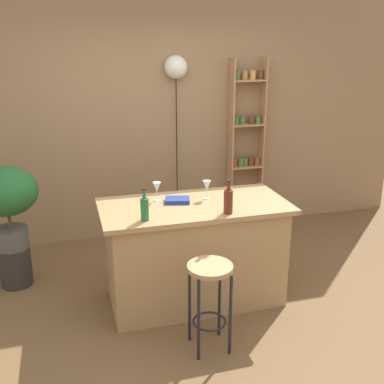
{
  "coord_description": "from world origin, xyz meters",
  "views": [
    {
      "loc": [
        -1.03,
        -3.28,
        2.25
      ],
      "look_at": [
        0.05,
        0.55,
        0.94
      ],
      "focal_mm": 43.26,
      "sensor_mm": 36.0,
      "label": 1
    }
  ],
  "objects_px": {
    "spice_shelf": "(246,144)",
    "cookbook": "(177,200)",
    "wine_glass_left": "(207,186)",
    "bar_stool": "(210,287)",
    "potted_plant": "(6,197)",
    "plant_stool": "(16,266)",
    "bottle_spirits_clear": "(228,201)",
    "wine_glass_center": "(157,188)",
    "pendant_globe_light": "(176,69)",
    "bottle_wine_red": "(145,208)"
  },
  "relations": [
    {
      "from": "bottle_wine_red",
      "to": "pendant_globe_light",
      "type": "xyz_separation_m",
      "value": [
        0.7,
        1.79,
        0.94
      ]
    },
    {
      "from": "spice_shelf",
      "to": "bottle_wine_red",
      "type": "relative_size",
      "value": 7.94
    },
    {
      "from": "wine_glass_left",
      "to": "cookbook",
      "type": "bearing_deg",
      "value": -175.82
    },
    {
      "from": "bottle_wine_red",
      "to": "bottle_spirits_clear",
      "type": "xyz_separation_m",
      "value": [
        0.67,
        -0.03,
        0.01
      ]
    },
    {
      "from": "spice_shelf",
      "to": "pendant_globe_light",
      "type": "xyz_separation_m",
      "value": [
        -0.85,
        0.04,
        0.9
      ]
    },
    {
      "from": "bar_stool",
      "to": "cookbook",
      "type": "bearing_deg",
      "value": 92.91
    },
    {
      "from": "spice_shelf",
      "to": "potted_plant",
      "type": "distance_m",
      "value": 2.78
    },
    {
      "from": "bottle_spirits_clear",
      "to": "wine_glass_left",
      "type": "height_order",
      "value": "bottle_spirits_clear"
    },
    {
      "from": "spice_shelf",
      "to": "wine_glass_left",
      "type": "distance_m",
      "value": 1.68
    },
    {
      "from": "wine_glass_left",
      "to": "wine_glass_center",
      "type": "xyz_separation_m",
      "value": [
        -0.43,
        0.07,
        0.0
      ]
    },
    {
      "from": "wine_glass_left",
      "to": "wine_glass_center",
      "type": "height_order",
      "value": "same"
    },
    {
      "from": "plant_stool",
      "to": "wine_glass_left",
      "type": "distance_m",
      "value": 2.0
    },
    {
      "from": "wine_glass_left",
      "to": "potted_plant",
      "type": "bearing_deg",
      "value": 160.88
    },
    {
      "from": "potted_plant",
      "to": "cookbook",
      "type": "height_order",
      "value": "potted_plant"
    },
    {
      "from": "plant_stool",
      "to": "wine_glass_left",
      "type": "bearing_deg",
      "value": -19.12
    },
    {
      "from": "plant_stool",
      "to": "potted_plant",
      "type": "height_order",
      "value": "potted_plant"
    },
    {
      "from": "wine_glass_left",
      "to": "cookbook",
      "type": "distance_m",
      "value": 0.29
    },
    {
      "from": "bottle_wine_red",
      "to": "cookbook",
      "type": "xyz_separation_m",
      "value": [
        0.35,
        0.34,
        -0.08
      ]
    },
    {
      "from": "cookbook",
      "to": "wine_glass_left",
      "type": "bearing_deg",
      "value": 18.15
    },
    {
      "from": "spice_shelf",
      "to": "wine_glass_center",
      "type": "bearing_deg",
      "value": -136.13
    },
    {
      "from": "spice_shelf",
      "to": "wine_glass_left",
      "type": "height_order",
      "value": "spice_shelf"
    },
    {
      "from": "potted_plant",
      "to": "wine_glass_left",
      "type": "xyz_separation_m",
      "value": [
        1.72,
        -0.6,
        0.14
      ]
    },
    {
      "from": "spice_shelf",
      "to": "wine_glass_center",
      "type": "xyz_separation_m",
      "value": [
        -1.37,
        -1.32,
        -0.02
      ]
    },
    {
      "from": "wine_glass_center",
      "to": "pendant_globe_light",
      "type": "relative_size",
      "value": 0.08
    },
    {
      "from": "spice_shelf",
      "to": "wine_glass_center",
      "type": "relative_size",
      "value": 12.55
    },
    {
      "from": "potted_plant",
      "to": "pendant_globe_light",
      "type": "xyz_separation_m",
      "value": [
        1.81,
        0.84,
        1.06
      ]
    },
    {
      "from": "bottle_wine_red",
      "to": "wine_glass_center",
      "type": "xyz_separation_m",
      "value": [
        0.19,
        0.44,
        0.02
      ]
    },
    {
      "from": "plant_stool",
      "to": "wine_glass_left",
      "type": "relative_size",
      "value": 2.36
    },
    {
      "from": "pendant_globe_light",
      "to": "potted_plant",
      "type": "bearing_deg",
      "value": -155.18
    },
    {
      "from": "plant_stool",
      "to": "pendant_globe_light",
      "type": "bearing_deg",
      "value": 24.82
    },
    {
      "from": "bar_stool",
      "to": "wine_glass_center",
      "type": "height_order",
      "value": "wine_glass_center"
    },
    {
      "from": "potted_plant",
      "to": "pendant_globe_light",
      "type": "distance_m",
      "value": 2.25
    },
    {
      "from": "wine_glass_center",
      "to": "spice_shelf",
      "type": "bearing_deg",
      "value": 43.87
    },
    {
      "from": "bar_stool",
      "to": "wine_glass_left",
      "type": "distance_m",
      "value": 1.0
    },
    {
      "from": "bar_stool",
      "to": "bottle_spirits_clear",
      "type": "xyz_separation_m",
      "value": [
        0.29,
        0.43,
        0.5
      ]
    },
    {
      "from": "wine_glass_center",
      "to": "cookbook",
      "type": "relative_size",
      "value": 0.78
    },
    {
      "from": "wine_glass_center",
      "to": "cookbook",
      "type": "xyz_separation_m",
      "value": [
        0.16,
        -0.09,
        -0.1
      ]
    },
    {
      "from": "spice_shelf",
      "to": "plant_stool",
      "type": "height_order",
      "value": "spice_shelf"
    },
    {
      "from": "plant_stool",
      "to": "wine_glass_center",
      "type": "xyz_separation_m",
      "value": [
        1.29,
        -0.52,
        0.84
      ]
    },
    {
      "from": "wine_glass_left",
      "to": "cookbook",
      "type": "relative_size",
      "value": 0.78
    },
    {
      "from": "pendant_globe_light",
      "to": "wine_glass_left",
      "type": "bearing_deg",
      "value": -93.44
    },
    {
      "from": "wine_glass_center",
      "to": "bottle_wine_red",
      "type": "bearing_deg",
      "value": -113.2
    },
    {
      "from": "spice_shelf",
      "to": "cookbook",
      "type": "distance_m",
      "value": 1.86
    },
    {
      "from": "cookbook",
      "to": "pendant_globe_light",
      "type": "height_order",
      "value": "pendant_globe_light"
    },
    {
      "from": "potted_plant",
      "to": "wine_glass_center",
      "type": "relative_size",
      "value": 4.8
    },
    {
      "from": "bar_stool",
      "to": "pendant_globe_light",
      "type": "xyz_separation_m",
      "value": [
        0.32,
        2.25,
        1.43
      ]
    },
    {
      "from": "cookbook",
      "to": "potted_plant",
      "type": "bearing_deg",
      "value": 170.91
    },
    {
      "from": "potted_plant",
      "to": "wine_glass_center",
      "type": "xyz_separation_m",
      "value": [
        1.29,
        -0.52,
        0.14
      ]
    },
    {
      "from": "plant_stool",
      "to": "pendant_globe_light",
      "type": "distance_m",
      "value": 2.65
    },
    {
      "from": "bottle_wine_red",
      "to": "cookbook",
      "type": "bearing_deg",
      "value": 44.61
    }
  ]
}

